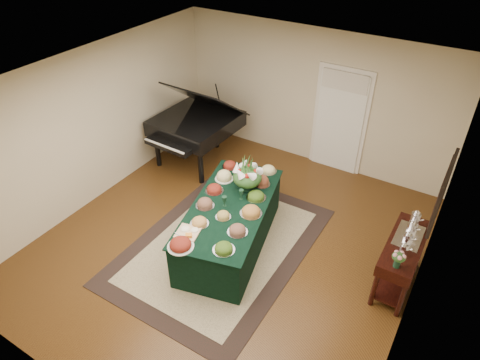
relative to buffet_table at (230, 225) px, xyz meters
The scene contains 14 objects.
ground 0.40m from the buffet_table, 123.68° to the left, with size 6.00×6.00×0.00m, color #311B0B.
area_rug 0.42m from the buffet_table, 131.75° to the right, with size 2.50×3.50×0.01m.
kitchen_doorway 3.12m from the buffet_table, 79.09° to the left, with size 1.05×0.07×2.10m.
buffet_table is the anchor object (origin of this frame).
food_platters 0.45m from the buffet_table, 110.07° to the left, with size 1.29×2.52×0.13m.
cutting_board 0.93m from the buffet_table, 102.03° to the right, with size 0.37×0.37×0.10m.
green_goblets 0.49m from the buffet_table, 87.34° to the left, with size 0.20×0.35×0.18m.
floral_centerpiece 0.84m from the buffet_table, 89.14° to the left, with size 0.48×0.48×0.48m.
grand_piano 2.63m from the buffet_table, 137.41° to the left, with size 1.58×1.76×1.74m.
wicker_basket 1.66m from the buffet_table, 121.52° to the left, with size 0.44×0.44×0.27m, color olive.
mahogany_sideboard 2.54m from the buffet_table, 12.22° to the left, with size 0.45×1.26×0.82m.
tea_service 2.61m from the buffet_table, 14.67° to the left, with size 0.34×0.74×0.30m.
pink_bouquet 2.54m from the buffet_table, ahead, with size 0.19×0.19×0.24m.
wall_painting 3.06m from the buffet_table, 11.24° to the left, with size 0.05×0.95×0.75m.
Camera 1 is at (2.77, -4.25, 4.82)m, focal length 32.00 mm.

